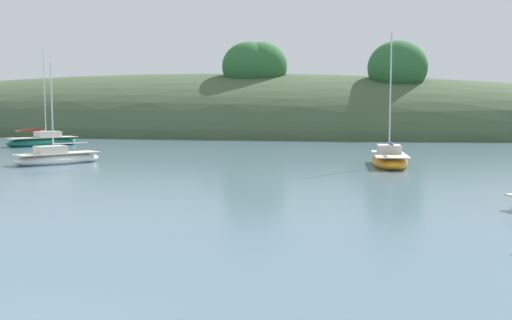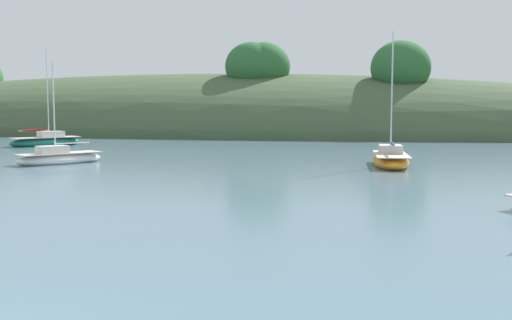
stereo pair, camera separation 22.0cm
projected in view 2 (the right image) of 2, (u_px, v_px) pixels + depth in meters
The scene contains 4 objects.
far_shoreline_hill at pixel (181, 131), 84.41m from camera, with size 150.00×36.00×20.76m.
sailboat_black_sloop at pixel (59, 158), 37.58m from camera, with size 4.78×5.90×6.79m.
sailboat_grey_yawl at pixel (46, 141), 54.91m from camera, with size 5.69×7.03×9.55m.
sailboat_cream_ketch at pixel (391, 160), 35.95m from camera, with size 2.76×6.59×8.65m.
Camera 2 is at (6.67, -6.14, 3.71)m, focal length 39.93 mm.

